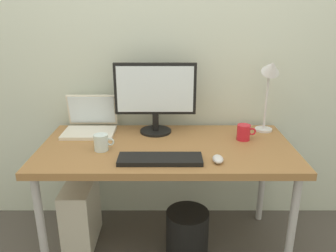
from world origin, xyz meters
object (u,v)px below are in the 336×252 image
(desk, at_px, (168,155))
(keyboard, at_px, (161,159))
(wastebasket, at_px, (188,233))
(monitor, at_px, (157,94))
(coffee_mug, at_px, (245,132))
(computer_tower, at_px, (82,213))
(laptop, at_px, (92,123))
(desk_lamp, at_px, (272,79))
(glass_cup, at_px, (103,142))
(mouse, at_px, (219,159))

(desk, xyz_separation_m, keyboard, (-0.03, -0.21, 0.07))
(desk, relative_size, wastebasket, 4.88)
(desk, height_order, monitor, monitor)
(monitor, relative_size, wastebasket, 1.69)
(coffee_mug, bearing_deg, monitor, 166.39)
(computer_tower, bearing_deg, laptop, 72.88)
(monitor, height_order, desk_lamp, desk_lamp)
(desk_lamp, bearing_deg, desk, -160.66)
(desk_lamp, bearing_deg, glass_cup, -163.72)
(laptop, distance_m, keyboard, 0.64)
(monitor, distance_m, coffee_mug, 0.59)
(desk_lamp, height_order, computer_tower, desk_lamp)
(keyboard, xyz_separation_m, glass_cup, (-0.33, 0.14, 0.03))
(monitor, bearing_deg, computer_tower, -159.57)
(laptop, relative_size, glass_cup, 2.81)
(desk, height_order, laptop, laptop)
(desk, height_order, keyboard, keyboard)
(glass_cup, bearing_deg, computer_tower, 149.32)
(desk, distance_m, glass_cup, 0.39)
(computer_tower, bearing_deg, monitor, 20.43)
(desk, bearing_deg, glass_cup, -169.23)
(monitor, bearing_deg, keyboard, -85.00)
(desk, height_order, coffee_mug, coffee_mug)
(desk_lamp, bearing_deg, mouse, -129.39)
(laptop, height_order, wastebasket, laptop)
(laptop, bearing_deg, glass_cup, -67.40)
(glass_cup, bearing_deg, keyboard, -23.45)
(glass_cup, bearing_deg, wastebasket, -1.17)
(keyboard, bearing_deg, glass_cup, 156.55)
(keyboard, xyz_separation_m, coffee_mug, (0.50, 0.30, 0.04))
(mouse, relative_size, wastebasket, 0.30)
(laptop, xyz_separation_m, mouse, (0.76, -0.46, -0.04))
(mouse, xyz_separation_m, wastebasket, (-0.14, 0.14, -0.57))
(coffee_mug, distance_m, glass_cup, 0.85)
(desk_lamp, bearing_deg, keyboard, -146.82)
(desk, bearing_deg, laptop, 154.31)
(desk, distance_m, laptop, 0.56)
(keyboard, bearing_deg, monitor, 95.00)
(computer_tower, height_order, wastebasket, computer_tower)
(monitor, relative_size, keyboard, 1.15)
(mouse, height_order, coffee_mug, coffee_mug)
(desk, distance_m, monitor, 0.39)
(keyboard, relative_size, glass_cup, 3.86)
(mouse, bearing_deg, monitor, 127.31)
(mouse, height_order, wastebasket, mouse)
(laptop, height_order, coffee_mug, laptop)
(desk_lamp, bearing_deg, laptop, 179.24)
(coffee_mug, xyz_separation_m, computer_tower, (-1.02, -0.05, -0.54))
(desk, height_order, wastebasket, desk)
(monitor, relative_size, desk_lamp, 1.05)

